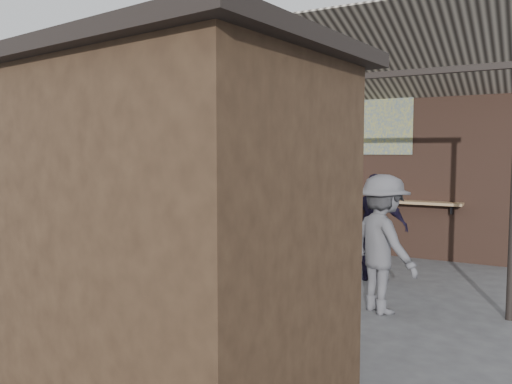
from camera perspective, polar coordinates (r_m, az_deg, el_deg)
ground at (r=9.15m, az=-5.57°, el=-8.38°), size 70.00×70.00×0.00m
brick_wall at (r=11.24m, az=2.23°, el=4.33°), size 10.00×0.40×4.00m
pier_left at (r=14.37m, az=-16.65°, el=4.20°), size 0.50×0.50×4.00m
eating_counter at (r=10.95m, az=1.34°, el=-0.39°), size 8.00×0.32×0.05m
shelf_box at (r=10.54m, az=5.38°, el=0.17°), size 0.62×0.30×0.23m
tapestry_redgold at (r=13.13m, az=-12.52°, el=8.63°), size 1.50×0.02×2.00m
tapestry_sun at (r=11.96m, az=-5.62°, el=9.12°), size 1.50×0.02×2.00m
tapestry_orange at (r=10.95m, az=3.13°, el=9.56°), size 1.50×0.02×2.00m
tapestry_multi at (r=10.24m, az=13.40°, el=9.79°), size 1.50×0.02×2.00m
hang_rail at (r=11.20m, az=1.71°, el=14.51°), size 9.50×0.06×0.06m
scooter_stool_0 at (r=12.36m, az=-11.00°, el=-3.12°), size 0.39×0.86×0.82m
scooter_stool_1 at (r=11.97m, az=-8.67°, el=-3.63°), size 0.33×0.74×0.70m
scooter_stool_2 at (r=11.55m, az=-6.08°, el=-3.66°), size 0.38×0.84×0.80m
scooter_stool_3 at (r=11.24m, az=-3.34°, el=-4.20°), size 0.32×0.70×0.67m
scooter_stool_4 at (r=10.84m, az=-0.67°, el=-4.12°), size 0.39×0.86×0.82m
scooter_stool_5 at (r=10.53m, az=2.65°, el=-4.35°), size 0.39×0.87×0.83m
scooter_stool_6 at (r=10.28m, az=5.88°, el=-4.73°), size 0.37×0.82×0.78m
scooter_stool_7 at (r=10.04m, az=8.65°, el=-5.06°), size 0.36×0.79×0.75m
diner_left at (r=12.29m, az=-11.07°, el=-1.59°), size 0.64×0.54×1.49m
diner_right at (r=12.17m, az=-10.47°, el=-1.09°), size 1.03×0.94×1.72m
shopper_navy at (r=8.17m, az=13.49°, el=-3.96°), size 1.05×0.54×1.71m
shopper_grey at (r=6.59m, az=14.26°, el=-5.75°), size 1.31×1.20×1.77m
shopper_tan at (r=8.87m, az=3.39°, el=-3.31°), size 0.97×0.89×1.66m
market_stall at (r=4.35m, az=-8.97°, el=-4.35°), size 2.77×2.21×2.76m
stall_roof at (r=4.36m, az=-9.21°, el=14.69°), size 3.11×2.54×0.12m
stall_sign at (r=5.04m, az=-1.05°, el=4.02°), size 1.20×0.19×0.50m
stall_shelf at (r=5.14m, az=-1.03°, el=-7.12°), size 2.11×0.36×0.06m
awning_canvas at (r=8.51m, az=18.52°, el=14.51°), size 3.20×3.28×0.97m
awning_ledger at (r=10.12m, az=20.30°, el=15.13°), size 3.30×0.08×0.12m
awning_header at (r=6.98m, az=16.07°, el=12.88°), size 3.00×0.08×0.08m
awning_post_left at (r=7.38m, az=5.15°, el=0.68°), size 0.09×0.09×3.10m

